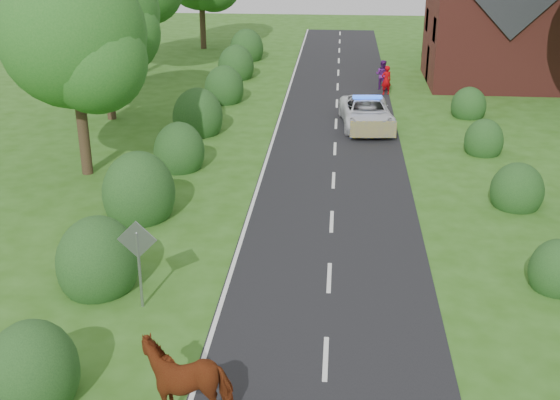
# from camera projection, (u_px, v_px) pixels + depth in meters

# --- Properties ---
(ground) EXTENTS (120.00, 120.00, 0.00)m
(ground) POSITION_uv_depth(u_px,v_px,m) (326.00, 359.00, 16.73)
(ground) COLOR #2E5B15
(road) EXTENTS (6.00, 70.00, 0.02)m
(road) POSITION_uv_depth(u_px,v_px,m) (335.00, 156.00, 30.54)
(road) COLOR black
(road) RESTS_ON ground
(road_markings) EXTENTS (4.96, 70.00, 0.01)m
(road_markings) POSITION_uv_depth(u_px,v_px,m) (295.00, 171.00, 28.75)
(road_markings) COLOR white
(road_markings) RESTS_ON road
(hedgerow_left) EXTENTS (2.75, 50.41, 3.00)m
(hedgerow_left) POSITION_uv_depth(u_px,v_px,m) (169.00, 161.00, 27.73)
(hedgerow_left) COLOR #1E421B
(hedgerow_left) RESTS_ON ground
(hedgerow_right) EXTENTS (2.10, 45.78, 2.10)m
(hedgerow_right) POSITION_uv_depth(u_px,v_px,m) (509.00, 180.00, 26.32)
(hedgerow_right) COLOR #1E421B
(hedgerow_right) RESTS_ON ground
(tree_left_a) EXTENTS (5.74, 5.60, 8.38)m
(tree_left_a) POSITION_uv_depth(u_px,v_px,m) (78.00, 42.00, 26.38)
(tree_left_a) COLOR #332316
(tree_left_a) RESTS_ON ground
(tree_left_b) EXTENTS (5.74, 5.60, 8.07)m
(tree_left_b) POSITION_uv_depth(u_px,v_px,m) (107.00, 19.00, 33.98)
(tree_left_b) COLOR #332316
(tree_left_b) RESTS_ON ground
(road_sign) EXTENTS (1.06, 0.08, 2.53)m
(road_sign) POSITION_uv_depth(u_px,v_px,m) (138.00, 252.00, 18.34)
(road_sign) COLOR gray
(road_sign) RESTS_ON ground
(house) EXTENTS (8.00, 7.40, 9.17)m
(house) POSITION_uv_depth(u_px,v_px,m) (498.00, 21.00, 42.14)
(house) COLOR maroon
(house) RESTS_ON ground
(cow) EXTENTS (2.40, 1.59, 1.57)m
(cow) POSITION_uv_depth(u_px,v_px,m) (188.00, 382.00, 14.67)
(cow) COLOR #63170B
(cow) RESTS_ON ground
(police_van) EXTENTS (2.82, 5.37, 1.57)m
(police_van) POSITION_uv_depth(u_px,v_px,m) (367.00, 113.00, 34.41)
(police_van) COLOR silver
(police_van) RESTS_ON ground
(pedestrian_red) EXTENTS (0.73, 0.62, 1.69)m
(pedestrian_red) POSITION_uv_depth(u_px,v_px,m) (386.00, 80.00, 40.44)
(pedestrian_red) COLOR #B2050A
(pedestrian_red) RESTS_ON ground
(pedestrian_purple) EXTENTS (1.06, 0.97, 1.75)m
(pedestrian_purple) POSITION_uv_depth(u_px,v_px,m) (382.00, 75.00, 41.64)
(pedestrian_purple) COLOR #5C1A75
(pedestrian_purple) RESTS_ON ground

